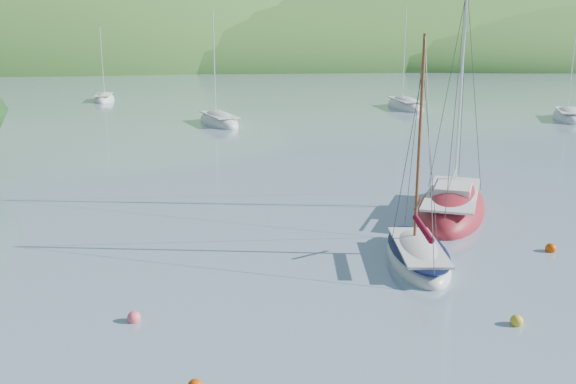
{
  "coord_description": "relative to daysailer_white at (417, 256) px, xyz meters",
  "views": [
    {
      "loc": [
        -2.96,
        -15.45,
        8.54
      ],
      "look_at": [
        -0.8,
        8.0,
        2.6
      ],
      "focal_mm": 40.0,
      "sensor_mm": 36.0,
      "label": 1
    }
  ],
  "objects": [
    {
      "name": "ground",
      "position": [
        -4.06,
        -7.03,
        -0.21
      ],
      "size": [
        700.0,
        700.0,
        0.0
      ],
      "primitive_type": "plane",
      "color": "#7795A4",
      "rests_on": "ground"
    },
    {
      "name": "shoreline_hills",
      "position": [
        -13.72,
        165.4,
        -0.21
      ],
      "size": [
        690.0,
        135.0,
        56.0
      ],
      "color": "#3C712B",
      "rests_on": "ground"
    },
    {
      "name": "daysailer_white",
      "position": [
        0.0,
        0.0,
        0.0
      ],
      "size": [
        2.7,
        6.07,
        9.06
      ],
      "rotation": [
        0.0,
        0.0,
        -0.09
      ],
      "color": "silver",
      "rests_on": "ground"
    },
    {
      "name": "sloop_red",
      "position": [
        3.53,
        6.31,
        0.03
      ],
      "size": [
        6.35,
        9.37,
        13.16
      ],
      "rotation": [
        0.0,
        0.0,
        -0.41
      ],
      "color": "maroon",
      "rests_on": "ground"
    },
    {
      "name": "distant_sloop_a",
      "position": [
        -7.99,
        37.75,
        -0.02
      ],
      "size": [
        5.1,
        8.35,
        11.24
      ],
      "rotation": [
        0.0,
        0.0,
        0.32
      ],
      "color": "silver",
      "rests_on": "ground"
    },
    {
      "name": "distant_sloop_b",
      "position": [
        12.79,
        48.49,
        -0.01
      ],
      "size": [
        3.42,
        8.75,
        12.3
      ],
      "rotation": [
        0.0,
        0.0,
        0.05
      ],
      "color": "silver",
      "rests_on": "ground"
    },
    {
      "name": "distant_sloop_c",
      "position": [
        -22.53,
        59.61,
        -0.04
      ],
      "size": [
        2.99,
        7.04,
        9.79
      ],
      "rotation": [
        0.0,
        0.0,
        0.08
      ],
      "color": "silver",
      "rests_on": "ground"
    },
    {
      "name": "distant_sloop_d",
      "position": [
        26.33,
        37.79,
        -0.02
      ],
      "size": [
        5.38,
        8.36,
        11.26
      ],
      "rotation": [
        0.0,
        0.0,
        -0.36
      ],
      "color": "silver",
      "rests_on": "ground"
    },
    {
      "name": "mooring_buoys",
      "position": [
        -6.9,
        -2.05,
        -0.09
      ],
      "size": [
        22.65,
        11.1,
        0.5
      ],
      "color": "gold",
      "rests_on": "ground"
    }
  ]
}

